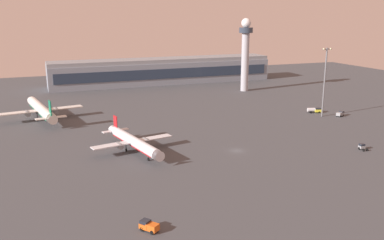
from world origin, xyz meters
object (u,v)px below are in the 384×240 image
(airplane_terminal_side, at_px, (133,142))
(pushback_tug, at_px, (362,147))
(airplane_far_stand, at_px, (42,110))
(cargo_loader, at_px, (340,114))
(control_tower, at_px, (245,50))
(baggage_tractor, at_px, (149,226))
(apron_light_west, at_px, (325,78))
(fuel_truck, at_px, (315,110))

(airplane_terminal_side, height_order, pushback_tug, airplane_terminal_side)
(airplane_terminal_side, bearing_deg, airplane_far_stand, -76.94)
(airplane_terminal_side, bearing_deg, cargo_loader, 177.15)
(airplane_far_stand, bearing_deg, control_tower, 5.63)
(airplane_far_stand, distance_m, baggage_tractor, 111.88)
(baggage_tractor, height_order, cargo_loader, same)
(cargo_loader, bearing_deg, airplane_far_stand, -132.00)
(control_tower, distance_m, airplane_terminal_side, 127.02)
(apron_light_west, bearing_deg, cargo_loader, -18.95)
(control_tower, bearing_deg, airplane_terminal_side, -134.89)
(pushback_tug, xyz_separation_m, apron_light_west, (17.76, 44.05, 16.07))
(baggage_tractor, bearing_deg, apron_light_west, -1.54)
(control_tower, distance_m, cargo_loader, 77.24)
(control_tower, bearing_deg, baggage_tractor, -124.60)
(airplane_far_stand, height_order, baggage_tractor, airplane_far_stand)
(baggage_tractor, bearing_deg, control_tower, 18.27)
(airplane_terminal_side, distance_m, cargo_loader, 99.48)
(airplane_terminal_side, height_order, airplane_far_stand, airplane_far_stand)
(cargo_loader, bearing_deg, control_tower, 164.14)
(fuel_truck, bearing_deg, airplane_terminal_side, -58.31)
(airplane_far_stand, relative_size, cargo_loader, 9.75)
(fuel_truck, distance_m, cargo_loader, 11.80)
(fuel_truck, bearing_deg, control_tower, -160.86)
(baggage_tractor, distance_m, pushback_tug, 86.20)
(fuel_truck, distance_m, baggage_tractor, 127.92)
(control_tower, distance_m, pushback_tug, 117.80)
(airplane_far_stand, bearing_deg, cargo_loader, -28.00)
(fuel_truck, bearing_deg, airplane_far_stand, -89.00)
(airplane_terminal_side, bearing_deg, apron_light_west, 179.58)
(pushback_tug, relative_size, apron_light_west, 0.10)
(airplane_far_stand, distance_m, cargo_loader, 131.96)
(airplane_terminal_side, distance_m, airplane_far_stand, 63.61)
(baggage_tractor, bearing_deg, fuel_truck, 0.70)
(fuel_truck, distance_m, apron_light_west, 17.41)
(fuel_truck, distance_m, pushback_tug, 54.76)
(baggage_tractor, distance_m, cargo_loader, 127.44)
(apron_light_west, bearing_deg, baggage_tractor, -144.42)
(control_tower, relative_size, pushback_tug, 13.36)
(airplane_terminal_side, xyz_separation_m, fuel_truck, (91.80, 25.66, -2.16))
(airplane_terminal_side, bearing_deg, pushback_tug, 148.60)
(control_tower, distance_m, apron_light_west, 70.73)
(control_tower, xyz_separation_m, cargo_loader, (9.77, -73.04, -23.14))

